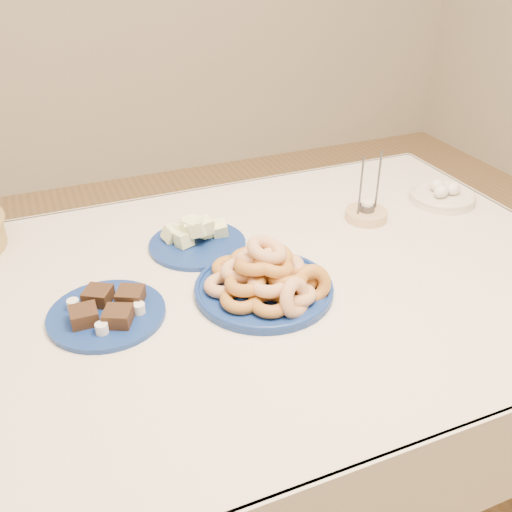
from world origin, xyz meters
name	(u,v)px	position (x,y,z in m)	size (l,w,h in m)	color
ground	(250,487)	(0.00, 0.00, 0.00)	(5.00, 5.00, 0.00)	olive
dining_table	(248,318)	(0.00, 0.00, 0.64)	(1.71, 1.11, 0.75)	brown
donut_platter	(266,279)	(0.02, -0.06, 0.79)	(0.42, 0.42, 0.15)	navy
melon_plate	(197,238)	(-0.06, 0.21, 0.77)	(0.31, 0.31, 0.09)	navy
brownie_plate	(107,311)	(-0.33, -0.01, 0.76)	(0.31, 0.31, 0.04)	navy
candle_holder	(366,213)	(0.43, 0.17, 0.77)	(0.14, 0.14, 0.20)	tan
egg_bowl	(442,195)	(0.70, 0.18, 0.77)	(0.24, 0.24, 0.06)	beige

